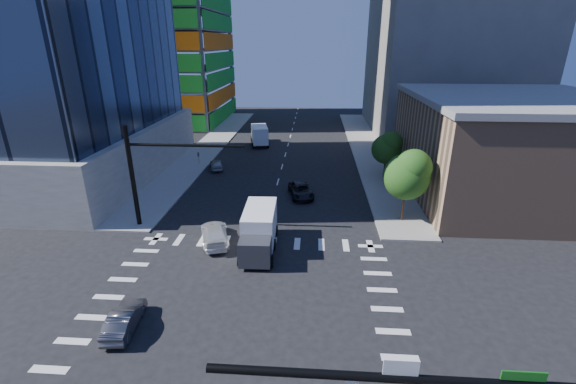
{
  "coord_description": "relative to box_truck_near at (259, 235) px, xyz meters",
  "views": [
    {
      "loc": [
        4.16,
        -19.09,
        15.55
      ],
      "look_at": [
        2.31,
        8.0,
        4.97
      ],
      "focal_mm": 24.0,
      "sensor_mm": 36.0,
      "label": 1
    }
  ],
  "objects": [
    {
      "name": "sidewalk_nw",
      "position": [
        -12.51,
        32.3,
        -1.35
      ],
      "size": [
        5.0,
        60.0,
        0.15
      ],
      "primitive_type": "cube",
      "color": "gray",
      "rests_on": "ground"
    },
    {
      "name": "box_truck_near",
      "position": [
        0.0,
        0.0,
        0.0
      ],
      "size": [
        2.79,
        6.22,
        3.23
      ],
      "rotation": [
        0.0,
        0.0,
        0.03
      ],
      "color": "black",
      "rests_on": "ground"
    },
    {
      "name": "road_markings",
      "position": [
        -0.01,
        -7.7,
        -1.42
      ],
      "size": [
        20.0,
        20.0,
        0.01
      ],
      "primitive_type": "cube",
      "color": "silver",
      "rests_on": "ground"
    },
    {
      "name": "ground",
      "position": [
        -0.01,
        -7.7,
        -1.43
      ],
      "size": [
        160.0,
        160.0,
        0.0
      ],
      "primitive_type": "plane",
      "color": "black",
      "rests_on": "ground"
    },
    {
      "name": "tree_south",
      "position": [
        12.62,
        6.21,
        3.26
      ],
      "size": [
        4.16,
        4.16,
        6.82
      ],
      "color": "#382316",
      "rests_on": "sidewalk_ne"
    },
    {
      "name": "car_sb_mid",
      "position": [
        -8.51,
        20.66,
        -0.76
      ],
      "size": [
        2.7,
        4.2,
        1.33
      ],
      "primitive_type": "imported",
      "rotation": [
        0.0,
        0.0,
        3.46
      ],
      "color": "gray",
      "rests_on": "ground"
    },
    {
      "name": "car_nb_far",
      "position": [
        2.91,
        11.86,
        -0.75
      ],
      "size": [
        3.21,
        5.23,
        1.35
      ],
      "primitive_type": "imported",
      "rotation": [
        0.0,
        0.0,
        0.21
      ],
      "color": "black",
      "rests_on": "ground"
    },
    {
      "name": "box_truck_far",
      "position": [
        -4.71,
        34.26,
        -0.03
      ],
      "size": [
        3.77,
        6.42,
        3.16
      ],
      "rotation": [
        0.0,
        0.0,
        3.35
      ],
      "color": "black",
      "rests_on": "ground"
    },
    {
      "name": "commercial_building",
      "position": [
        24.99,
        14.3,
        3.89
      ],
      "size": [
        20.5,
        22.5,
        10.6
      ],
      "color": "#9F795C",
      "rests_on": "ground"
    },
    {
      "name": "car_sb_near",
      "position": [
        -3.88,
        1.21,
        -0.67
      ],
      "size": [
        3.57,
        5.6,
        1.51
      ],
      "primitive_type": "imported",
      "rotation": [
        0.0,
        0.0,
        3.44
      ],
      "color": "white",
      "rests_on": "ground"
    },
    {
      "name": "signal_mast_nw",
      "position": [
        -10.0,
        3.8,
        4.07
      ],
      "size": [
        10.2,
        0.4,
        9.0
      ],
      "color": "black",
      "rests_on": "sidewalk_nw"
    },
    {
      "name": "bg_building_ne",
      "position": [
        26.99,
        47.3,
        12.57
      ],
      "size": [
        24.0,
        30.0,
        28.0
      ],
      "primitive_type": "cube",
      "color": "slate",
      "rests_on": "ground"
    },
    {
      "name": "car_sb_cross",
      "position": [
        -6.52,
        -9.47,
        -0.78
      ],
      "size": [
        1.72,
        4.03,
        1.29
      ],
      "primitive_type": "imported",
      "rotation": [
        0.0,
        0.0,
        3.23
      ],
      "color": "#4F4F54",
      "rests_on": "ground"
    },
    {
      "name": "sidewalk_ne",
      "position": [
        12.49,
        32.3,
        -1.35
      ],
      "size": [
        5.0,
        60.0,
        0.15
      ],
      "primitive_type": "cube",
      "color": "gray",
      "rests_on": "ground"
    },
    {
      "name": "tree_north",
      "position": [
        12.92,
        18.21,
        2.56
      ],
      "size": [
        3.54,
        3.52,
        5.78
      ],
      "color": "#382316",
      "rests_on": "sidewalk_ne"
    }
  ]
}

